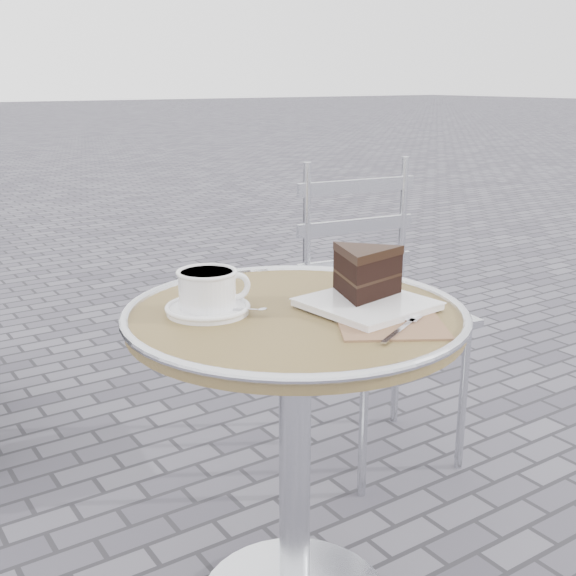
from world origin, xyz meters
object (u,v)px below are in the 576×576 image
cappuccino_set (209,294)px  bistro_chair (368,276)px  cafe_table (295,384)px  cake_plate_set (366,279)px

cappuccino_set → bistro_chair: (0.80, 0.44, -0.18)m
cappuccino_set → bistro_chair: 0.93m
bistro_chair → cafe_table: bearing=-132.9°
cappuccino_set → bistro_chair: bistro_chair is taller
cafe_table → cappuccino_set: (-0.15, 0.09, 0.20)m
cafe_table → bistro_chair: bearing=39.5°
cappuccino_set → bistro_chair: bearing=40.2°
cafe_table → bistro_chair: 0.84m
cafe_table → cappuccino_set: cappuccino_set is taller
cappuccino_set → cake_plate_set: (0.30, -0.14, 0.02)m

